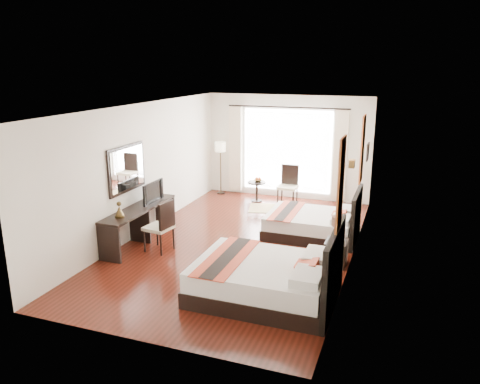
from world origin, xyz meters
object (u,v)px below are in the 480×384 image
(bed_far, at_px, (315,223))
(desk_chair, at_px, (160,236))
(television, at_px, (150,192))
(nightstand, at_px, (336,253))
(fruit_bowl, at_px, (258,181))
(console_desk, at_px, (140,225))
(vase, at_px, (338,238))
(window_chair, at_px, (288,193))
(table_lamp, at_px, (338,223))
(side_table, at_px, (257,191))
(floor_lamp, at_px, (220,150))
(bed_near, at_px, (269,278))

(bed_far, bearing_deg, desk_chair, -145.62)
(television, bearing_deg, nightstand, -92.18)
(bed_far, distance_m, fruit_bowl, 2.87)
(console_desk, relative_size, fruit_bowl, 9.79)
(vase, distance_m, window_chair, 3.94)
(desk_chair, bearing_deg, table_lamp, -160.20)
(nightstand, distance_m, table_lamp, 0.55)
(television, bearing_deg, desk_chair, -139.41)
(console_desk, relative_size, window_chair, 2.11)
(fruit_bowl, xyz_separation_m, window_chair, (0.84, -0.05, -0.25))
(side_table, bearing_deg, floor_lamp, 161.81)
(vase, xyz_separation_m, window_chair, (-1.81, 3.49, -0.25))
(television, distance_m, side_table, 3.56)
(floor_lamp, xyz_separation_m, side_table, (1.21, -0.40, -0.98))
(bed_near, distance_m, vase, 1.74)
(console_desk, bearing_deg, floor_lamp, 87.85)
(table_lamp, relative_size, side_table, 0.71)
(bed_near, relative_size, floor_lamp, 1.50)
(floor_lamp, relative_size, window_chair, 1.42)
(table_lamp, distance_m, console_desk, 4.02)
(nightstand, xyz_separation_m, vase, (0.03, -0.13, 0.33))
(bed_near, height_order, fruit_bowl, bed_near)
(bed_far, relative_size, floor_lamp, 1.29)
(floor_lamp, relative_size, side_table, 2.73)
(television, relative_size, floor_lamp, 0.52)
(desk_chair, distance_m, window_chair, 4.21)
(bed_far, xyz_separation_m, fruit_bowl, (-1.95, 2.08, 0.29))
(console_desk, height_order, window_chair, window_chair)
(table_lamp, height_order, console_desk, table_lamp)
(bed_far, bearing_deg, bed_near, -92.83)
(table_lamp, relative_size, fruit_bowl, 1.72)
(console_desk, distance_m, television, 0.74)
(bed_near, height_order, table_lamp, bed_near)
(vase, bearing_deg, television, 175.61)
(nightstand, relative_size, table_lamp, 1.24)
(vase, xyz_separation_m, side_table, (-2.67, 3.53, -0.29))
(console_desk, bearing_deg, table_lamp, 5.74)
(vase, relative_size, console_desk, 0.06)
(fruit_bowl, height_order, window_chair, window_chair)
(desk_chair, xyz_separation_m, fruit_bowl, (0.77, 3.94, 0.26))
(nightstand, bearing_deg, bed_far, 116.29)
(floor_lamp, bearing_deg, vase, -45.38)
(console_desk, relative_size, floor_lamp, 1.48)
(bed_near, relative_size, bed_far, 1.16)
(console_desk, bearing_deg, television, 87.38)
(nightstand, distance_m, vase, 0.36)
(bed_near, bearing_deg, fruit_bowl, 109.67)
(fruit_bowl, bearing_deg, desk_chair, -101.03)
(vase, bearing_deg, side_table, 127.09)
(nightstand, xyz_separation_m, desk_chair, (-3.38, -0.53, 0.08))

